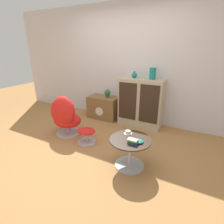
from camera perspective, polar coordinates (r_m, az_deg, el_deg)
The scene contains 13 objects.
ground_plane at distance 3.19m, azimuth -7.76°, elevation -11.79°, with size 12.00×12.00×0.00m, color #A87542.
wall_back at distance 4.15m, azimuth 4.84°, elevation 15.06°, with size 6.40×0.06×2.60m.
sideboard at distance 3.92m, azimuth 9.40°, elevation 3.05°, with size 0.95×0.42×1.06m.
tv_console at distance 4.37m, azimuth -2.75°, elevation 1.57°, with size 0.75×0.44×0.55m.
egg_chair at distance 3.59m, azimuth -15.06°, elevation -1.37°, with size 0.59×0.55×0.83m.
ottoman at distance 3.30m, azimuth -8.39°, elevation -6.88°, with size 0.35×0.35×0.28m.
coffee_table at distance 2.64m, azimuth 5.89°, elevation -12.07°, with size 0.61×0.61×0.45m.
vase_leftmost at distance 3.85m, azimuth 7.31°, elevation 11.89°, with size 0.12×0.12×0.14m.
vase_inner_left at distance 3.72m, azimuth 13.14°, elevation 12.11°, with size 0.13×0.13×0.23m.
potted_plant at distance 4.21m, azimuth -1.53°, elevation 6.24°, with size 0.14×0.14×0.19m.
teacup at distance 2.68m, azimuth 5.26°, elevation -6.69°, with size 0.13×0.13×0.05m.
book_stack at distance 2.43m, azimuth 6.80°, elevation -9.47°, with size 0.15×0.10×0.07m.
bowl at distance 2.47m, azimuth 8.65°, elevation -9.41°, with size 0.13×0.13×0.04m.
Camera 1 is at (1.61, -2.16, 1.70)m, focal length 28.00 mm.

